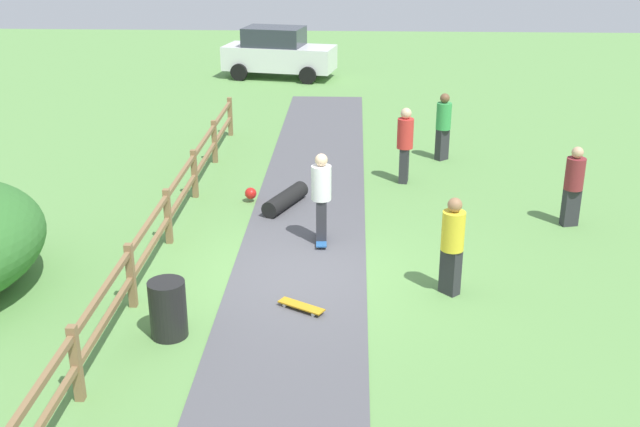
{
  "coord_description": "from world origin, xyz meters",
  "views": [
    {
      "loc": [
        0.93,
        -12.17,
        5.97
      ],
      "look_at": [
        0.36,
        0.43,
        1.0
      ],
      "focal_mm": 42.93,
      "sensor_mm": 36.0,
      "label": 1
    }
  ],
  "objects_px": {
    "bystander_green": "(443,124)",
    "parked_car_white": "(278,53)",
    "trash_bin": "(168,309)",
    "bystander_maroon": "(574,183)",
    "bystander_red": "(405,142)",
    "skater_riding": "(321,194)",
    "skateboard_loose": "(301,306)",
    "skater_fallen": "(283,199)",
    "bystander_yellow": "(452,242)"
  },
  "relations": [
    {
      "from": "skater_riding",
      "to": "skater_fallen",
      "type": "distance_m",
      "value": 2.25
    },
    {
      "from": "skater_riding",
      "to": "skater_fallen",
      "type": "relative_size",
      "value": 1.17
    },
    {
      "from": "trash_bin",
      "to": "bystander_maroon",
      "type": "distance_m",
      "value": 8.6
    },
    {
      "from": "skater_fallen",
      "to": "parked_car_white",
      "type": "height_order",
      "value": "parked_car_white"
    },
    {
      "from": "bystander_maroon",
      "to": "bystander_green",
      "type": "bearing_deg",
      "value": 116.16
    },
    {
      "from": "skater_riding",
      "to": "bystander_yellow",
      "type": "distance_m",
      "value": 3.0
    },
    {
      "from": "skateboard_loose",
      "to": "parked_car_white",
      "type": "height_order",
      "value": "parked_car_white"
    },
    {
      "from": "trash_bin",
      "to": "parked_car_white",
      "type": "relative_size",
      "value": 0.2
    },
    {
      "from": "bystander_red",
      "to": "skater_riding",
      "type": "bearing_deg",
      "value": -115.91
    },
    {
      "from": "trash_bin",
      "to": "skateboard_loose",
      "type": "relative_size",
      "value": 1.14
    },
    {
      "from": "bystander_green",
      "to": "skater_fallen",
      "type": "bearing_deg",
      "value": -136.22
    },
    {
      "from": "bystander_yellow",
      "to": "trash_bin",
      "type": "bearing_deg",
      "value": -160.05
    },
    {
      "from": "skater_fallen",
      "to": "bystander_red",
      "type": "height_order",
      "value": "bystander_red"
    },
    {
      "from": "trash_bin",
      "to": "bystander_maroon",
      "type": "height_order",
      "value": "bystander_maroon"
    },
    {
      "from": "trash_bin",
      "to": "skater_fallen",
      "type": "bearing_deg",
      "value": 77.45
    },
    {
      "from": "skateboard_loose",
      "to": "bystander_maroon",
      "type": "height_order",
      "value": "bystander_maroon"
    },
    {
      "from": "skater_riding",
      "to": "bystander_green",
      "type": "distance_m",
      "value": 6.23
    },
    {
      "from": "skater_riding",
      "to": "skateboard_loose",
      "type": "xyz_separation_m",
      "value": [
        -0.2,
        -2.73,
        -0.93
      ]
    },
    {
      "from": "skater_fallen",
      "to": "bystander_yellow",
      "type": "relative_size",
      "value": 0.89
    },
    {
      "from": "skateboard_loose",
      "to": "parked_car_white",
      "type": "relative_size",
      "value": 0.18
    },
    {
      "from": "bystander_green",
      "to": "parked_car_white",
      "type": "bearing_deg",
      "value": 116.75
    },
    {
      "from": "parked_car_white",
      "to": "bystander_green",
      "type": "bearing_deg",
      "value": -63.25
    },
    {
      "from": "trash_bin",
      "to": "bystander_maroon",
      "type": "relative_size",
      "value": 0.54
    },
    {
      "from": "trash_bin",
      "to": "bystander_red",
      "type": "height_order",
      "value": "bystander_red"
    },
    {
      "from": "trash_bin",
      "to": "skater_fallen",
      "type": "distance_m",
      "value": 5.61
    },
    {
      "from": "skater_fallen",
      "to": "bystander_yellow",
      "type": "distance_m",
      "value": 5.06
    },
    {
      "from": "trash_bin",
      "to": "bystander_green",
      "type": "relative_size",
      "value": 0.52
    },
    {
      "from": "skater_riding",
      "to": "bystander_yellow",
      "type": "relative_size",
      "value": 1.05
    },
    {
      "from": "bystander_yellow",
      "to": "parked_car_white",
      "type": "bearing_deg",
      "value": 104.41
    },
    {
      "from": "trash_bin",
      "to": "skater_fallen",
      "type": "height_order",
      "value": "trash_bin"
    },
    {
      "from": "bystander_maroon",
      "to": "bystander_yellow",
      "type": "bearing_deg",
      "value": -131.6
    },
    {
      "from": "parked_car_white",
      "to": "bystander_maroon",
      "type": "bearing_deg",
      "value": -63.42
    },
    {
      "from": "bystander_yellow",
      "to": "bystander_maroon",
      "type": "bearing_deg",
      "value": 48.4
    },
    {
      "from": "skater_fallen",
      "to": "parked_car_white",
      "type": "bearing_deg",
      "value": 95.85
    },
    {
      "from": "skater_riding",
      "to": "trash_bin",
      "type": "bearing_deg",
      "value": -120.84
    },
    {
      "from": "trash_bin",
      "to": "bystander_red",
      "type": "xyz_separation_m",
      "value": [
        3.93,
        7.28,
        0.55
      ]
    },
    {
      "from": "bystander_maroon",
      "to": "bystander_yellow",
      "type": "relative_size",
      "value": 0.98
    },
    {
      "from": "skater_riding",
      "to": "bystander_maroon",
      "type": "bearing_deg",
      "value": 12.83
    },
    {
      "from": "skateboard_loose",
      "to": "bystander_green",
      "type": "bearing_deg",
      "value": 69.55
    },
    {
      "from": "skater_riding",
      "to": "parked_car_white",
      "type": "relative_size",
      "value": 0.4
    },
    {
      "from": "bystander_green",
      "to": "bystander_yellow",
      "type": "bearing_deg",
      "value": -94.82
    },
    {
      "from": "skater_riding",
      "to": "bystander_green",
      "type": "height_order",
      "value": "skater_riding"
    },
    {
      "from": "skater_riding",
      "to": "bystander_yellow",
      "type": "xyz_separation_m",
      "value": [
        2.24,
        -1.99,
        -0.08
      ]
    },
    {
      "from": "skateboard_loose",
      "to": "bystander_maroon",
      "type": "bearing_deg",
      "value": 36.56
    },
    {
      "from": "trash_bin",
      "to": "skateboard_loose",
      "type": "distance_m",
      "value": 2.15
    },
    {
      "from": "skater_riding",
      "to": "parked_car_white",
      "type": "height_order",
      "value": "parked_car_white"
    },
    {
      "from": "trash_bin",
      "to": "bystander_yellow",
      "type": "distance_m",
      "value": 4.69
    },
    {
      "from": "trash_bin",
      "to": "bystander_yellow",
      "type": "xyz_separation_m",
      "value": [
        4.38,
        1.59,
        0.49
      ]
    },
    {
      "from": "trash_bin",
      "to": "parked_car_white",
      "type": "distance_m",
      "value": 19.51
    },
    {
      "from": "bystander_maroon",
      "to": "bystander_green",
      "type": "distance_m",
      "value": 4.88
    }
  ]
}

